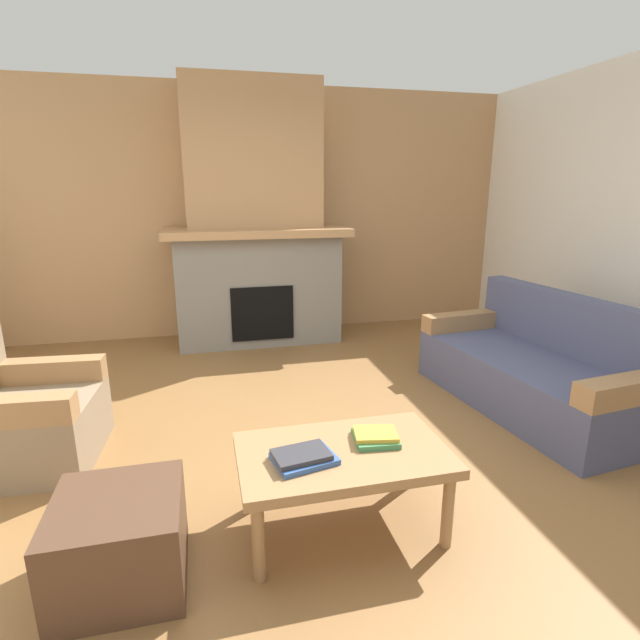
% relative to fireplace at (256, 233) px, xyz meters
% --- Properties ---
extents(ground, '(9.00, 9.00, 0.00)m').
position_rel_fireplace_xyz_m(ground, '(0.00, -2.62, -1.16)').
color(ground, brown).
extents(wall_back_wood_panel, '(6.00, 0.12, 2.70)m').
position_rel_fireplace_xyz_m(wall_back_wood_panel, '(0.00, 0.38, 0.19)').
color(wall_back_wood_panel, tan).
rests_on(wall_back_wood_panel, ground).
extents(fireplace, '(1.90, 0.82, 2.70)m').
position_rel_fireplace_xyz_m(fireplace, '(0.00, 0.00, 0.00)').
color(fireplace, gray).
rests_on(fireplace, ground).
extents(couch, '(1.04, 1.88, 0.85)m').
position_rel_fireplace_xyz_m(couch, '(1.86, -2.26, -0.88)').
color(couch, '#474C6B').
rests_on(couch, ground).
extents(armchair, '(0.82, 0.82, 0.85)m').
position_rel_fireplace_xyz_m(armchair, '(-1.71, -2.22, -0.87)').
color(armchair, '#847056').
rests_on(armchair, ground).
extents(coffee_table, '(1.00, 0.60, 0.43)m').
position_rel_fireplace_xyz_m(coffee_table, '(0.02, -3.27, -0.79)').
color(coffee_table, '#997047').
rests_on(coffee_table, ground).
extents(ottoman, '(0.52, 0.52, 0.40)m').
position_rel_fireplace_xyz_m(ottoman, '(-0.98, -3.38, -0.96)').
color(ottoman, '#4C3323').
rests_on(ottoman, ground).
extents(book_stack_near_edge, '(0.31, 0.26, 0.05)m').
position_rel_fireplace_xyz_m(book_stack_near_edge, '(-0.18, -3.32, -0.71)').
color(book_stack_near_edge, '#335699').
rests_on(book_stack_near_edge, coffee_table).
extents(book_stack_center, '(0.23, 0.23, 0.05)m').
position_rel_fireplace_xyz_m(book_stack_center, '(0.20, -3.22, -0.71)').
color(book_stack_center, '#3D7F4C').
rests_on(book_stack_center, coffee_table).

